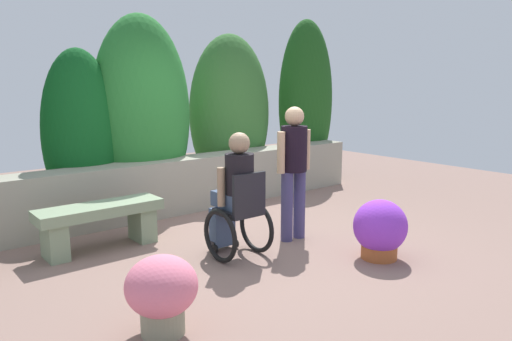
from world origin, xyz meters
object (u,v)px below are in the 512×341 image
at_px(person_standing_companion, 294,164).
at_px(flower_pot_terracotta_by_wall, 162,292).
at_px(person_in_wheelchair, 236,199).
at_px(stone_bench, 100,220).
at_px(flower_pot_purple_near, 380,230).

relative_size(person_standing_companion, flower_pot_terracotta_by_wall, 2.60).
bearing_deg(person_standing_companion, person_in_wheelchair, -175.81).
height_order(person_in_wheelchair, flower_pot_terracotta_by_wall, person_in_wheelchair).
bearing_deg(flower_pot_terracotta_by_wall, person_standing_companion, 23.59).
distance_m(person_in_wheelchair, flower_pot_terracotta_by_wall, 1.72).
height_order(stone_bench, flower_pot_purple_near, flower_pot_purple_near).
bearing_deg(person_in_wheelchair, stone_bench, 127.66).
bearing_deg(person_standing_companion, flower_pot_terracotta_by_wall, -154.55).
relative_size(stone_bench, person_standing_companion, 0.87).
xyz_separation_m(person_in_wheelchair, person_standing_companion, (0.86, 0.03, 0.27)).
distance_m(flower_pot_purple_near, flower_pot_terracotta_by_wall, 2.52).
xyz_separation_m(person_standing_companion, flower_pot_terracotta_by_wall, (-2.26, -0.99, -0.57)).
xyz_separation_m(stone_bench, flower_pot_terracotta_by_wall, (-0.37, -2.07, -0.01)).
height_order(flower_pot_purple_near, flower_pot_terracotta_by_wall, flower_pot_purple_near).
bearing_deg(flower_pot_purple_near, person_standing_companion, 104.41).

